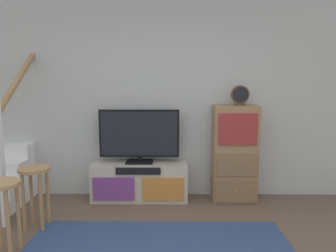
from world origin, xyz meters
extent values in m
cube|color=#B2B7B2|center=(0.00, 2.46, 1.35)|extent=(6.40, 0.12, 2.70)
cube|color=#BCB29E|center=(-0.30, 2.20, 0.26)|extent=(1.29, 0.36, 0.51)
cube|color=#70387F|center=(-0.62, 2.01, 0.21)|extent=(0.54, 0.02, 0.31)
cube|color=#BC7533|center=(0.02, 2.01, 0.21)|extent=(0.54, 0.02, 0.31)
cube|color=black|center=(-0.30, 2.01, 0.46)|extent=(0.58, 0.02, 0.09)
cube|color=black|center=(-0.30, 2.22, 0.52)|extent=(0.36, 0.22, 0.02)
cylinder|color=black|center=(-0.30, 2.22, 0.57)|extent=(0.05, 0.05, 0.06)
cube|color=black|center=(-0.30, 2.22, 0.92)|extent=(1.07, 0.05, 0.64)
cube|color=black|center=(-0.30, 2.19, 0.92)|extent=(1.02, 0.01, 0.59)
cube|color=#93704C|center=(0.98, 2.21, 0.65)|extent=(0.58, 0.34, 1.29)
cube|color=brown|center=(0.98, 2.03, 0.18)|extent=(0.53, 0.02, 0.30)
sphere|color=olive|center=(0.98, 2.01, 0.18)|extent=(0.03, 0.03, 0.03)
cube|color=brown|center=(0.98, 2.03, 0.53)|extent=(0.53, 0.02, 0.30)
sphere|color=olive|center=(0.98, 2.01, 0.53)|extent=(0.03, 0.03, 0.03)
cube|color=maroon|center=(0.98, 2.03, 1.00)|extent=(0.49, 0.02, 0.41)
cube|color=#4C3823|center=(1.03, 2.19, 1.30)|extent=(0.14, 0.08, 0.02)
cylinder|color=brown|center=(1.03, 2.19, 1.44)|extent=(0.24, 0.04, 0.24)
cylinder|color=black|center=(1.03, 2.16, 1.44)|extent=(0.20, 0.01, 0.20)
cube|color=white|center=(-2.25, 2.31, 0.38)|extent=(0.90, 0.26, 0.76)
cube|color=white|center=(-2.25, 2.57, 0.47)|extent=(0.90, 0.26, 0.95)
cube|color=#9E7547|center=(-1.75, 2.05, 1.70)|extent=(0.06, 1.33, 0.99)
cylinder|color=#A37A4C|center=(-1.33, 0.73, 0.33)|extent=(0.04, 0.04, 0.67)
cylinder|color=#A37A4C|center=(-1.33, 0.92, 0.33)|extent=(0.04, 0.04, 0.67)
cylinder|color=#A37A4C|center=(-1.42, 0.83, 0.68)|extent=(0.34, 0.34, 0.03)
cylinder|color=#A37A4C|center=(-1.45, 1.28, 0.32)|extent=(0.04, 0.04, 0.65)
cylinder|color=#A37A4C|center=(-1.26, 1.28, 0.32)|extent=(0.04, 0.04, 0.65)
cylinder|color=#A37A4C|center=(-1.45, 1.47, 0.32)|extent=(0.04, 0.04, 0.65)
cylinder|color=#A37A4C|center=(-1.26, 1.47, 0.32)|extent=(0.04, 0.04, 0.65)
cylinder|color=#A37A4C|center=(-1.36, 1.37, 0.66)|extent=(0.34, 0.34, 0.03)
camera|label=1|loc=(0.11, -1.83, 1.59)|focal=32.83mm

